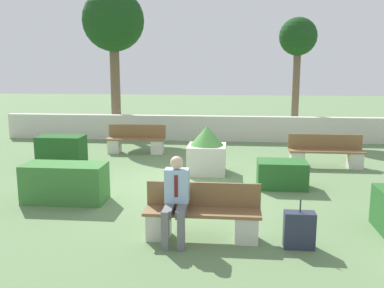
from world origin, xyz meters
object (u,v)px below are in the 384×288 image
Objects in this scene: planter_corner_left at (207,151)px; tree_center_left at (298,41)px; bench_left_side at (326,155)px; suitcase at (299,230)px; person_seated_man at (176,195)px; bench_front at (202,218)px; bench_right_side at (136,142)px; tree_leftmost at (113,23)px.

tree_center_left is (3.02, 5.98, 3.04)m from planter_corner_left.
bench_left_side reaches higher than suitcase.
planter_corner_left is (-3.19, -0.95, 0.23)m from bench_left_side.
planter_corner_left is at bearing -155.84° from bench_left_side.
person_seated_man is (-3.40, -5.32, 0.41)m from bench_left_side.
tree_center_left is (-0.17, 5.03, 3.27)m from bench_left_side.
tree_center_left is (2.82, 10.21, 3.28)m from bench_front.
person_seated_man is (2.18, -6.69, 0.41)m from bench_right_side.
bench_left_side is (2.99, 5.18, 0.01)m from bench_front.
tree_leftmost reaches higher than person_seated_man.
tree_leftmost reaches higher than bench_left_side.
bench_front is 7.04m from bench_right_side.
planter_corner_left is 1.60× the size of suitcase.
person_seated_man reaches higher than bench_left_side.
tree_leftmost is at bearing 153.42° from bench_left_side.
suitcase is 11.04m from tree_center_left.
tree_leftmost is (-7.16, 4.84, 3.98)m from bench_left_side.
bench_right_side is 7.31m from tree_center_left.
tree_leftmost is at bearing 110.28° from person_seated_man.
bench_right_side is 5.52m from tree_leftmost.
tree_leftmost is at bearing 118.89° from suitcase.
planter_corner_left is 4.77m from suitcase.
bench_right_side is (-2.58, 6.55, -0.00)m from bench_front.
bench_front is 11.09m from tree_center_left.
suitcase is at bearing -97.98° from bench_left_side.
bench_left_side and bench_right_side have the same top height.
suitcase is (1.69, -4.45, -0.30)m from planter_corner_left.
bench_left_side is 6.33m from person_seated_man.
bench_left_side is 0.44× the size of tree_center_left.
planter_corner_left is 0.22× the size of tree_leftmost.
tree_leftmost is (-4.16, 10.03, 3.99)m from bench_front.
bench_front is 11.57m from tree_leftmost.
bench_right_side is 2.38× the size of suitcase.
bench_front is 0.59m from person_seated_man.
bench_right_side is 3.34m from planter_corner_left.
bench_front is 2.42× the size of suitcase.
bench_front is at bearing -87.36° from planter_corner_left.
tree_center_left is (1.33, 10.44, 3.33)m from suitcase.
planter_corner_left is (0.21, 4.37, -0.17)m from person_seated_man.
person_seated_man reaches higher than bench_right_side.
bench_left_side is 5.61m from suitcase.
suitcase is at bearing -61.11° from tree_leftmost.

